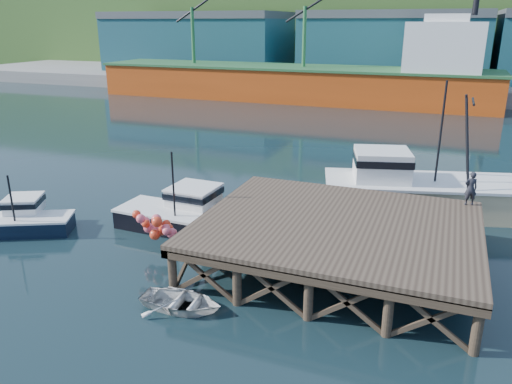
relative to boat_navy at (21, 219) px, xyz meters
The scene contains 12 objects.
ground 11.04m from the boat_navy, 11.28° to the left, with size 300.00×300.00×0.00m, color black.
wharf 16.47m from the boat_navy, ahead, with size 12.00×10.00×2.62m.
far_quay 72.96m from the boat_navy, 81.48° to the left, with size 160.00×40.00×2.00m, color gray.
warehouse_left 71.62m from the boat_navy, 109.81° to the left, with size 32.00×16.00×9.00m, color #1A4758.
warehouse_mid 68.27m from the boat_navy, 80.86° to the left, with size 28.00×16.00×9.00m, color #1A4758.
cargo_ship 50.28m from the boat_navy, 87.33° to the left, with size 55.50×10.00×13.75m.
hillside 103.24m from the boat_navy, 83.96° to the left, with size 220.00×50.00×22.00m, color #2D511E.
boat_navy is the anchor object (origin of this frame).
boat_black 8.61m from the boat_navy, 24.02° to the left, with size 7.25×6.11×4.43m.
trawler 21.99m from the boat_navy, 28.73° to the left, with size 11.91×6.77×7.54m.
dinghy 12.16m from the boat_navy, 17.45° to the right, with size 2.31×3.24×0.67m, color silver.
dockworker 22.79m from the boat_navy, 16.80° to the left, with size 0.60×0.40×1.65m, color #212229.
Camera 1 is at (9.50, -20.33, 10.47)m, focal length 35.00 mm.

